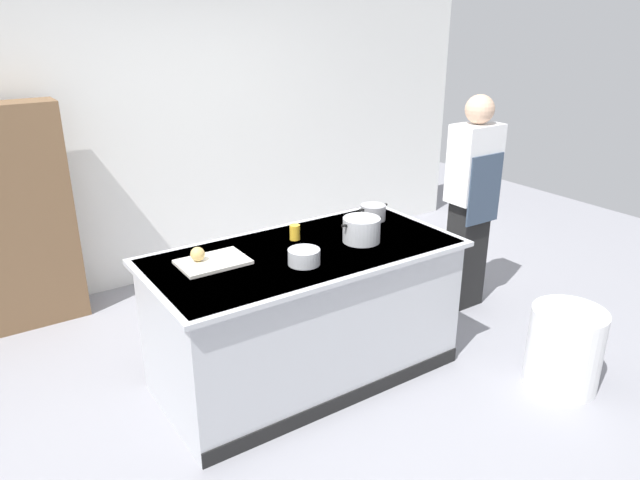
% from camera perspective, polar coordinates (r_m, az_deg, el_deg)
% --- Properties ---
extents(ground_plane, '(10.00, 10.00, 0.00)m').
position_cam_1_polar(ground_plane, '(4.13, -1.36, -12.62)').
color(ground_plane, gray).
extents(back_wall, '(6.40, 0.12, 3.00)m').
position_cam_1_polar(back_wall, '(5.38, -13.93, 12.09)').
color(back_wall, white).
rests_on(back_wall, ground_plane).
extents(counter_island, '(1.98, 0.98, 0.90)m').
position_cam_1_polar(counter_island, '(3.89, -1.42, -6.93)').
color(counter_island, '#B7BABF').
rests_on(counter_island, ground_plane).
extents(cutting_board, '(0.40, 0.28, 0.02)m').
position_cam_1_polar(cutting_board, '(3.57, -10.24, -2.09)').
color(cutting_board, silver).
rests_on(cutting_board, counter_island).
extents(onion, '(0.09, 0.09, 0.09)m').
position_cam_1_polar(onion, '(3.56, -11.66, -1.33)').
color(onion, tan).
rests_on(onion, cutting_board).
extents(stock_pot, '(0.31, 0.24, 0.16)m').
position_cam_1_polar(stock_pot, '(3.83, 4.00, 0.99)').
color(stock_pot, '#B7BABF').
rests_on(stock_pot, counter_island).
extents(sauce_pan, '(0.24, 0.18, 0.11)m').
position_cam_1_polar(sauce_pan, '(4.25, 5.12, 2.67)').
color(sauce_pan, '#99999E').
rests_on(sauce_pan, counter_island).
extents(mixing_bowl, '(0.19, 0.19, 0.09)m').
position_cam_1_polar(mixing_bowl, '(3.49, -1.55, -1.62)').
color(mixing_bowl, '#B7BABF').
rests_on(mixing_bowl, counter_island).
extents(juice_cup, '(0.07, 0.07, 0.10)m').
position_cam_1_polar(juice_cup, '(3.87, -2.44, 0.75)').
color(juice_cup, yellow).
rests_on(juice_cup, counter_island).
extents(trash_bin, '(0.47, 0.47, 0.54)m').
position_cam_1_polar(trash_bin, '(4.18, 22.41, -9.60)').
color(trash_bin, white).
rests_on(trash_bin, ground_plane).
extents(person_chef, '(0.38, 0.25, 1.72)m').
position_cam_1_polar(person_chef, '(4.82, 14.33, 3.84)').
color(person_chef, black).
rests_on(person_chef, ground_plane).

